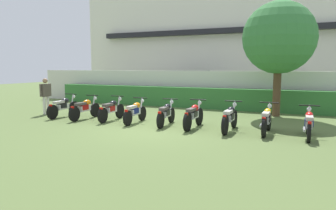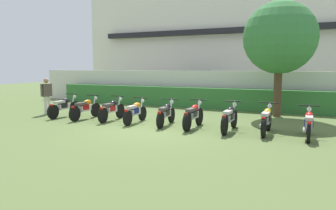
{
  "view_description": "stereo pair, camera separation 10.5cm",
  "coord_description": "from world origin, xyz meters",
  "px_view_note": "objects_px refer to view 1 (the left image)",
  "views": [
    {
      "loc": [
        4.67,
        -9.2,
        2.11
      ],
      "look_at": [
        0.0,
        1.25,
        0.72
      ],
      "focal_mm": 33.26,
      "sensor_mm": 36.0,
      "label": 1
    },
    {
      "loc": [
        4.77,
        -9.16,
        2.11
      ],
      "look_at": [
        0.0,
        1.25,
        0.72
      ],
      "focal_mm": 33.26,
      "sensor_mm": 36.0,
      "label": 2
    }
  ],
  "objects_px": {
    "motorcycle_in_row_3": "(135,112)",
    "motorcycle_in_row_5": "(194,115)",
    "inspector_person": "(46,93)",
    "tree_near_inspector": "(279,38)",
    "motorcycle_in_row_1": "(85,108)",
    "motorcycle_in_row_0": "(63,106)",
    "motorcycle_in_row_4": "(166,113)",
    "motorcycle_in_row_6": "(230,118)",
    "motorcycle_in_row_7": "(267,120)",
    "parked_car": "(189,86)",
    "motorcycle_in_row_2": "(111,109)",
    "motorcycle_in_row_8": "(309,124)"
  },
  "relations": [
    {
      "from": "motorcycle_in_row_5",
      "to": "parked_car",
      "type": "bearing_deg",
      "value": 21.43
    },
    {
      "from": "motorcycle_in_row_2",
      "to": "motorcycle_in_row_1",
      "type": "bearing_deg",
      "value": 93.11
    },
    {
      "from": "motorcycle_in_row_4",
      "to": "inspector_person",
      "type": "bearing_deg",
      "value": 81.73
    },
    {
      "from": "motorcycle_in_row_1",
      "to": "motorcycle_in_row_6",
      "type": "relative_size",
      "value": 0.98
    },
    {
      "from": "parked_car",
      "to": "motorcycle_in_row_5",
      "type": "bearing_deg",
      "value": -75.02
    },
    {
      "from": "motorcycle_in_row_6",
      "to": "motorcycle_in_row_7",
      "type": "relative_size",
      "value": 1.05
    },
    {
      "from": "tree_near_inspector",
      "to": "motorcycle_in_row_2",
      "type": "bearing_deg",
      "value": -146.69
    },
    {
      "from": "motorcycle_in_row_3",
      "to": "motorcycle_in_row_5",
      "type": "xyz_separation_m",
      "value": [
        2.36,
        -0.05,
        0.02
      ]
    },
    {
      "from": "motorcycle_in_row_0",
      "to": "inspector_person",
      "type": "relative_size",
      "value": 1.2
    },
    {
      "from": "tree_near_inspector",
      "to": "inspector_person",
      "type": "height_order",
      "value": "tree_near_inspector"
    },
    {
      "from": "parked_car",
      "to": "motorcycle_in_row_0",
      "type": "bearing_deg",
      "value": -112.77
    },
    {
      "from": "motorcycle_in_row_5",
      "to": "inspector_person",
      "type": "bearing_deg",
      "value": 86.89
    },
    {
      "from": "motorcycle_in_row_0",
      "to": "motorcycle_in_row_4",
      "type": "relative_size",
      "value": 1.08
    },
    {
      "from": "tree_near_inspector",
      "to": "motorcycle_in_row_6",
      "type": "height_order",
      "value": "tree_near_inspector"
    },
    {
      "from": "motorcycle_in_row_0",
      "to": "motorcycle_in_row_1",
      "type": "bearing_deg",
      "value": -95.52
    },
    {
      "from": "motorcycle_in_row_3",
      "to": "inspector_person",
      "type": "xyz_separation_m",
      "value": [
        -4.82,
        0.34,
        0.51
      ]
    },
    {
      "from": "motorcycle_in_row_6",
      "to": "motorcycle_in_row_7",
      "type": "height_order",
      "value": "same"
    },
    {
      "from": "motorcycle_in_row_0",
      "to": "motorcycle_in_row_1",
      "type": "distance_m",
      "value": 1.2
    },
    {
      "from": "motorcycle_in_row_6",
      "to": "motorcycle_in_row_8",
      "type": "height_order",
      "value": "motorcycle_in_row_6"
    },
    {
      "from": "tree_near_inspector",
      "to": "parked_car",
      "type": "bearing_deg",
      "value": 141.11
    },
    {
      "from": "motorcycle_in_row_4",
      "to": "motorcycle_in_row_2",
      "type": "bearing_deg",
      "value": 82.9
    },
    {
      "from": "motorcycle_in_row_0",
      "to": "motorcycle_in_row_4",
      "type": "height_order",
      "value": "motorcycle_in_row_0"
    },
    {
      "from": "tree_near_inspector",
      "to": "motorcycle_in_row_1",
      "type": "bearing_deg",
      "value": -150.58
    },
    {
      "from": "motorcycle_in_row_0",
      "to": "motorcycle_in_row_1",
      "type": "xyz_separation_m",
      "value": [
        1.2,
        -0.07,
        -0.0
      ]
    },
    {
      "from": "parked_car",
      "to": "motorcycle_in_row_2",
      "type": "distance_m",
      "value": 8.51
    },
    {
      "from": "tree_near_inspector",
      "to": "motorcycle_in_row_2",
      "type": "relative_size",
      "value": 2.59
    },
    {
      "from": "motorcycle_in_row_0",
      "to": "tree_near_inspector",
      "type": "bearing_deg",
      "value": -66.96
    },
    {
      "from": "motorcycle_in_row_0",
      "to": "motorcycle_in_row_7",
      "type": "bearing_deg",
      "value": -92.23
    },
    {
      "from": "motorcycle_in_row_2",
      "to": "inspector_person",
      "type": "distance_m",
      "value": 3.73
    },
    {
      "from": "motorcycle_in_row_4",
      "to": "motorcycle_in_row_0",
      "type": "bearing_deg",
      "value": 84.58
    },
    {
      "from": "motorcycle_in_row_4",
      "to": "motorcycle_in_row_7",
      "type": "bearing_deg",
      "value": -94.79
    },
    {
      "from": "parked_car",
      "to": "inspector_person",
      "type": "xyz_separation_m",
      "value": [
        -3.79,
        -8.25,
        0.01
      ]
    },
    {
      "from": "parked_car",
      "to": "motorcycle_in_row_5",
      "type": "xyz_separation_m",
      "value": [
        3.39,
        -8.64,
        -0.48
      ]
    },
    {
      "from": "tree_near_inspector",
      "to": "motorcycle_in_row_5",
      "type": "height_order",
      "value": "tree_near_inspector"
    },
    {
      "from": "motorcycle_in_row_8",
      "to": "inspector_person",
      "type": "xyz_separation_m",
      "value": [
        -10.83,
        0.43,
        0.51
      ]
    },
    {
      "from": "motorcycle_in_row_5",
      "to": "inspector_person",
      "type": "height_order",
      "value": "inspector_person"
    },
    {
      "from": "tree_near_inspector",
      "to": "motorcycle_in_row_2",
      "type": "height_order",
      "value": "tree_near_inspector"
    },
    {
      "from": "motorcycle_in_row_3",
      "to": "motorcycle_in_row_7",
      "type": "height_order",
      "value": "motorcycle_in_row_7"
    },
    {
      "from": "motorcycle_in_row_3",
      "to": "motorcycle_in_row_6",
      "type": "relative_size",
      "value": 0.91
    },
    {
      "from": "parked_car",
      "to": "motorcycle_in_row_2",
      "type": "xyz_separation_m",
      "value": [
        -0.1,
        -8.5,
        -0.49
      ]
    },
    {
      "from": "motorcycle_in_row_6",
      "to": "inspector_person",
      "type": "height_order",
      "value": "inspector_person"
    },
    {
      "from": "motorcycle_in_row_1",
      "to": "motorcycle_in_row_5",
      "type": "bearing_deg",
      "value": -90.36
    },
    {
      "from": "parked_car",
      "to": "inspector_person",
      "type": "distance_m",
      "value": 9.08
    },
    {
      "from": "parked_car",
      "to": "motorcycle_in_row_3",
      "type": "height_order",
      "value": "parked_car"
    },
    {
      "from": "parked_car",
      "to": "tree_near_inspector",
      "type": "height_order",
      "value": "tree_near_inspector"
    },
    {
      "from": "motorcycle_in_row_3",
      "to": "motorcycle_in_row_6",
      "type": "height_order",
      "value": "motorcycle_in_row_6"
    },
    {
      "from": "motorcycle_in_row_1",
      "to": "tree_near_inspector",
      "type": "bearing_deg",
      "value": -60.77
    },
    {
      "from": "motorcycle_in_row_4",
      "to": "inspector_person",
      "type": "xyz_separation_m",
      "value": [
        -6.1,
        0.32,
        0.51
      ]
    },
    {
      "from": "tree_near_inspector",
      "to": "motorcycle_in_row_3",
      "type": "bearing_deg",
      "value": -140.1
    },
    {
      "from": "tree_near_inspector",
      "to": "motorcycle_in_row_8",
      "type": "xyz_separation_m",
      "value": [
        1.28,
        -4.04,
        -2.89
      ]
    }
  ]
}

